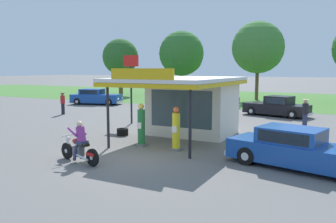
{
  "coord_description": "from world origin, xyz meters",
  "views": [
    {
      "loc": [
        7.34,
        -11.14,
        3.48
      ],
      "look_at": [
        -0.51,
        3.79,
        1.4
      ],
      "focal_mm": 36.74,
      "sensor_mm": 36.0,
      "label": 1
    }
  ],
  "objects_px": {
    "bystander_leaning_by_kiosk": "(63,103)",
    "bystander_strolling_foreground": "(305,113)",
    "parked_car_back_row_centre_left": "(208,100)",
    "parked_car_back_row_centre": "(96,97)",
    "spare_tire_stack": "(123,132)",
    "bystander_chatting_near_pumps": "(235,107)",
    "featured_classic_sedan": "(301,151)",
    "roadside_pole_sign": "(131,77)",
    "parked_car_back_row_right": "(277,107)",
    "gas_pump_nearside": "(141,127)",
    "gas_pump_offside": "(176,131)",
    "motorcycle_with_rider": "(80,145)"
  },
  "relations": [
    {
      "from": "bystander_leaning_by_kiosk",
      "to": "bystander_strolling_foreground",
      "type": "bearing_deg",
      "value": 5.27
    },
    {
      "from": "parked_car_back_row_centre_left",
      "to": "parked_car_back_row_centre",
      "type": "height_order",
      "value": "parked_car_back_row_centre"
    },
    {
      "from": "parked_car_back_row_centre_left",
      "to": "spare_tire_stack",
      "type": "bearing_deg",
      "value": -86.15
    },
    {
      "from": "bystander_chatting_near_pumps",
      "to": "bystander_strolling_foreground",
      "type": "bearing_deg",
      "value": -20.94
    },
    {
      "from": "featured_classic_sedan",
      "to": "bystander_chatting_near_pumps",
      "type": "relative_size",
      "value": 3.35
    },
    {
      "from": "bystander_strolling_foreground",
      "to": "roadside_pole_sign",
      "type": "bearing_deg",
      "value": -164.35
    },
    {
      "from": "parked_car_back_row_centre_left",
      "to": "parked_car_back_row_centre",
      "type": "distance_m",
      "value": 11.18
    },
    {
      "from": "bystander_chatting_near_pumps",
      "to": "spare_tire_stack",
      "type": "height_order",
      "value": "bystander_chatting_near_pumps"
    },
    {
      "from": "bystander_leaning_by_kiosk",
      "to": "bystander_chatting_near_pumps",
      "type": "bearing_deg",
      "value": 15.14
    },
    {
      "from": "bystander_strolling_foreground",
      "to": "parked_car_back_row_centre_left",
      "type": "bearing_deg",
      "value": 137.39
    },
    {
      "from": "parked_car_back_row_right",
      "to": "spare_tire_stack",
      "type": "height_order",
      "value": "parked_car_back_row_right"
    },
    {
      "from": "featured_classic_sedan",
      "to": "roadside_pole_sign",
      "type": "xyz_separation_m",
      "value": [
        -10.95,
        5.76,
        2.35
      ]
    },
    {
      "from": "gas_pump_nearside",
      "to": "roadside_pole_sign",
      "type": "relative_size",
      "value": 0.45
    },
    {
      "from": "parked_car_back_row_centre_left",
      "to": "gas_pump_nearside",
      "type": "bearing_deg",
      "value": -79.01
    },
    {
      "from": "gas_pump_nearside",
      "to": "spare_tire_stack",
      "type": "relative_size",
      "value": 3.24
    },
    {
      "from": "gas_pump_offside",
      "to": "bystander_strolling_foreground",
      "type": "bearing_deg",
      "value": 62.07
    },
    {
      "from": "motorcycle_with_rider",
      "to": "parked_car_back_row_centre",
      "type": "bearing_deg",
      "value": 128.01
    },
    {
      "from": "gas_pump_offside",
      "to": "motorcycle_with_rider",
      "type": "xyz_separation_m",
      "value": [
        -2.31,
        -3.45,
        -0.21
      ]
    },
    {
      "from": "bystander_chatting_near_pumps",
      "to": "bystander_leaning_by_kiosk",
      "type": "bearing_deg",
      "value": -164.86
    },
    {
      "from": "bystander_strolling_foreground",
      "to": "bystander_chatting_near_pumps",
      "type": "distance_m",
      "value": 5.07
    },
    {
      "from": "gas_pump_nearside",
      "to": "motorcycle_with_rider",
      "type": "bearing_deg",
      "value": -99.03
    },
    {
      "from": "bystander_leaning_by_kiosk",
      "to": "motorcycle_with_rider",
      "type": "bearing_deg",
      "value": -43.01
    },
    {
      "from": "parked_car_back_row_right",
      "to": "bystander_leaning_by_kiosk",
      "type": "distance_m",
      "value": 16.3
    },
    {
      "from": "bystander_chatting_near_pumps",
      "to": "spare_tire_stack",
      "type": "relative_size",
      "value": 2.79
    },
    {
      "from": "motorcycle_with_rider",
      "to": "featured_classic_sedan",
      "type": "height_order",
      "value": "motorcycle_with_rider"
    },
    {
      "from": "motorcycle_with_rider",
      "to": "bystander_leaning_by_kiosk",
      "type": "distance_m",
      "value": 14.66
    },
    {
      "from": "gas_pump_offside",
      "to": "spare_tire_stack",
      "type": "xyz_separation_m",
      "value": [
        -4.0,
        1.68,
        -0.68
      ]
    },
    {
      "from": "parked_car_back_row_right",
      "to": "bystander_strolling_foreground",
      "type": "distance_m",
      "value": 5.76
    },
    {
      "from": "featured_classic_sedan",
      "to": "parked_car_back_row_centre",
      "type": "height_order",
      "value": "parked_car_back_row_centre"
    },
    {
      "from": "gas_pump_nearside",
      "to": "spare_tire_stack",
      "type": "distance_m",
      "value": 2.89
    },
    {
      "from": "roadside_pole_sign",
      "to": "spare_tire_stack",
      "type": "distance_m",
      "value": 4.94
    },
    {
      "from": "gas_pump_nearside",
      "to": "parked_car_back_row_centre",
      "type": "bearing_deg",
      "value": 135.48
    },
    {
      "from": "parked_car_back_row_centre_left",
      "to": "bystander_leaning_by_kiosk",
      "type": "bearing_deg",
      "value": -128.21
    },
    {
      "from": "bystander_leaning_by_kiosk",
      "to": "bystander_chatting_near_pumps",
      "type": "height_order",
      "value": "bystander_leaning_by_kiosk"
    },
    {
      "from": "parked_car_back_row_centre_left",
      "to": "spare_tire_stack",
      "type": "relative_size",
      "value": 9.53
    },
    {
      "from": "bystander_strolling_foreground",
      "to": "bystander_leaning_by_kiosk",
      "type": "height_order",
      "value": "bystander_strolling_foreground"
    },
    {
      "from": "parked_car_back_row_right",
      "to": "bystander_strolling_foreground",
      "type": "xyz_separation_m",
      "value": [
        2.52,
        -5.18,
        0.28
      ]
    },
    {
      "from": "gas_pump_offside",
      "to": "motorcycle_with_rider",
      "type": "relative_size",
      "value": 0.86
    },
    {
      "from": "bystander_leaning_by_kiosk",
      "to": "parked_car_back_row_centre_left",
      "type": "bearing_deg",
      "value": 51.79
    },
    {
      "from": "parked_car_back_row_centre_left",
      "to": "parked_car_back_row_centre",
      "type": "bearing_deg",
      "value": -164.83
    },
    {
      "from": "motorcycle_with_rider",
      "to": "featured_classic_sedan",
      "type": "bearing_deg",
      "value": 21.96
    },
    {
      "from": "bystander_leaning_by_kiosk",
      "to": "roadside_pole_sign",
      "type": "height_order",
      "value": "roadside_pole_sign"
    },
    {
      "from": "gas_pump_nearside",
      "to": "gas_pump_offside",
      "type": "bearing_deg",
      "value": -0.0
    },
    {
      "from": "gas_pump_offside",
      "to": "parked_car_back_row_right",
      "type": "xyz_separation_m",
      "value": [
        1.8,
        13.32,
        -0.19
      ]
    },
    {
      "from": "gas_pump_offside",
      "to": "spare_tire_stack",
      "type": "relative_size",
      "value": 3.16
    },
    {
      "from": "featured_classic_sedan",
      "to": "parked_car_back_row_right",
      "type": "bearing_deg",
      "value": 103.52
    },
    {
      "from": "spare_tire_stack",
      "to": "motorcycle_with_rider",
      "type": "bearing_deg",
      "value": -71.8
    },
    {
      "from": "motorcycle_with_rider",
      "to": "parked_car_back_row_right",
      "type": "height_order",
      "value": "motorcycle_with_rider"
    },
    {
      "from": "parked_car_back_row_right",
      "to": "bystander_chatting_near_pumps",
      "type": "bearing_deg",
      "value": -123.39
    },
    {
      "from": "bystander_strolling_foreground",
      "to": "spare_tire_stack",
      "type": "relative_size",
      "value": 2.94
    }
  ]
}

